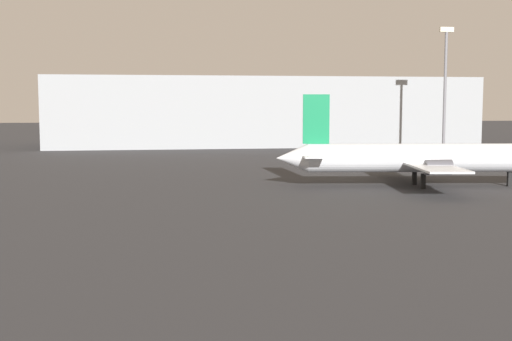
% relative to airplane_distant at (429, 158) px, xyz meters
% --- Properties ---
extents(airplane_distant, '(32.34, 22.06, 9.54)m').
position_rel_airplane_distant_xyz_m(airplane_distant, '(0.00, 0.00, 0.00)').
color(airplane_distant, silver).
rests_on(airplane_distant, ground_plane).
extents(light_mast_right, '(2.40, 0.50, 21.38)m').
position_rel_airplane_distant_xyz_m(light_mast_right, '(20.93, 42.10, 8.97)').
color(light_mast_right, slate).
rests_on(light_mast_right, ground_plane).
extents(terminal_building, '(85.92, 23.53, 13.85)m').
position_rel_airplane_distant_xyz_m(terminal_building, '(-5.49, 72.16, 3.93)').
color(terminal_building, '#999EA3').
rests_on(terminal_building, ground_plane).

